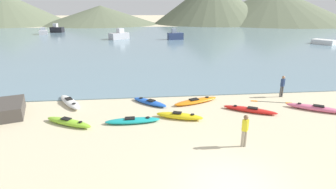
% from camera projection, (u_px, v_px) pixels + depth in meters
% --- Properties ---
extents(ground_plane, '(400.00, 400.00, 0.00)m').
position_uv_depth(ground_plane, '(232.00, 189.00, 9.69)').
color(ground_plane, beige).
extents(bay_water, '(160.00, 70.00, 0.06)m').
position_uv_depth(bay_water, '(156.00, 40.00, 52.57)').
color(bay_water, slate).
rests_on(bay_water, ground_plane).
extents(far_hill_left, '(45.72, 45.72, 11.41)m').
position_uv_depth(far_hill_left, '(4.00, 8.00, 96.62)').
color(far_hill_left, '#5B664C').
rests_on(far_hill_left, ground_plane).
extents(far_hill_midleft, '(42.50, 42.50, 6.72)m').
position_uv_depth(far_hill_midleft, '(101.00, 15.00, 98.06)').
color(far_hill_midleft, '#5B664C').
rests_on(far_hill_midleft, ground_plane).
extents(far_hill_midright, '(45.68, 45.68, 16.39)m').
position_uv_depth(far_hill_midright, '(212.00, 1.00, 101.93)').
color(far_hill_midright, '#5B664C').
rests_on(far_hill_midright, ground_plane).
extents(far_hill_right, '(59.94, 59.94, 13.32)m').
position_uv_depth(far_hill_right, '(273.00, 6.00, 103.51)').
color(far_hill_right, '#5B664C').
rests_on(far_hill_right, ground_plane).
extents(kayak_on_sand_0, '(2.91, 1.59, 0.40)m').
position_uv_depth(kayak_on_sand_0, '(179.00, 116.00, 15.69)').
color(kayak_on_sand_0, yellow).
rests_on(kayak_on_sand_0, ground_plane).
extents(kayak_on_sand_1, '(3.26, 2.36, 0.39)m').
position_uv_depth(kayak_on_sand_1, '(315.00, 108.00, 16.92)').
color(kayak_on_sand_1, '#E5668C').
rests_on(kayak_on_sand_1, ground_plane).
extents(kayak_on_sand_2, '(3.47, 1.95, 0.32)m').
position_uv_depth(kayak_on_sand_2, '(196.00, 101.00, 18.27)').
color(kayak_on_sand_2, orange).
rests_on(kayak_on_sand_2, ground_plane).
extents(kayak_on_sand_3, '(3.04, 2.09, 0.38)m').
position_uv_depth(kayak_on_sand_3, '(69.00, 122.00, 14.87)').
color(kayak_on_sand_3, '#8CCC2D').
rests_on(kayak_on_sand_3, ground_plane).
extents(kayak_on_sand_4, '(2.37, 3.31, 0.38)m').
position_uv_depth(kayak_on_sand_4, '(70.00, 102.00, 18.02)').
color(kayak_on_sand_4, white).
rests_on(kayak_on_sand_4, ground_plane).
extents(kayak_on_sand_5, '(2.59, 2.50, 0.31)m').
position_uv_depth(kayak_on_sand_5, '(150.00, 102.00, 18.09)').
color(kayak_on_sand_5, blue).
rests_on(kayak_on_sand_5, ground_plane).
extents(kayak_on_sand_6, '(3.24, 2.20, 0.32)m').
position_uv_depth(kayak_on_sand_6, '(250.00, 110.00, 16.74)').
color(kayak_on_sand_6, red).
rests_on(kayak_on_sand_6, ground_plane).
extents(kayak_on_sand_7, '(3.19, 0.81, 0.33)m').
position_uv_depth(kayak_on_sand_7, '(133.00, 121.00, 15.13)').
color(kayak_on_sand_7, teal).
rests_on(kayak_on_sand_7, ground_plane).
extents(person_near_foreground, '(0.33, 0.28, 1.63)m').
position_uv_depth(person_near_foreground, '(245.00, 129.00, 12.34)').
color(person_near_foreground, gray).
rests_on(person_near_foreground, ground_plane).
extents(person_near_waterline, '(0.33, 0.29, 1.62)m').
position_uv_depth(person_near_waterline, '(282.00, 85.00, 19.25)').
color(person_near_waterline, '#4C4C4C').
rests_on(person_near_waterline, ground_plane).
extents(moored_boat_0, '(3.78, 4.19, 0.78)m').
position_uv_depth(moored_boat_0, '(324.00, 42.00, 46.27)').
color(moored_boat_0, white).
rests_on(moored_boat_0, bay_water).
extents(moored_boat_1, '(3.36, 2.26, 2.21)m').
position_uv_depth(moored_boat_1, '(57.00, 29.00, 67.03)').
color(moored_boat_1, black).
rests_on(moored_boat_1, bay_water).
extents(moored_boat_2, '(4.21, 3.82, 2.13)m').
position_uv_depth(moored_boat_2, '(119.00, 35.00, 53.18)').
color(moored_boat_2, '#B2B2B7').
rests_on(moored_boat_2, bay_water).
extents(moored_boat_3, '(3.23, 1.87, 2.21)m').
position_uv_depth(moored_boat_3, '(175.00, 36.00, 52.54)').
color(moored_boat_3, navy).
rests_on(moored_boat_3, bay_water).
extents(moored_boat_4, '(2.85, 4.04, 1.57)m').
position_uv_depth(moored_boat_4, '(43.00, 32.00, 62.45)').
color(moored_boat_4, '#B2B2B7').
rests_on(moored_boat_4, bay_water).
extents(loose_paddle, '(2.72, 0.96, 0.03)m').
position_uv_depth(loose_paddle, '(271.00, 102.00, 18.44)').
color(loose_paddle, black).
rests_on(loose_paddle, ground_plane).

